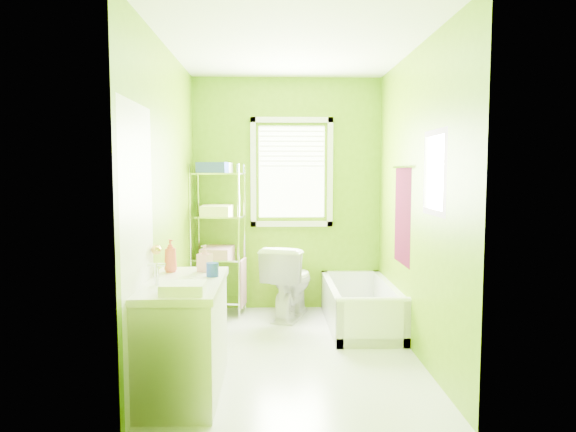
{
  "coord_description": "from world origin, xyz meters",
  "views": [
    {
      "loc": [
        -0.16,
        -4.33,
        1.56
      ],
      "look_at": [
        -0.03,
        0.25,
        1.16
      ],
      "focal_mm": 32.0,
      "sensor_mm": 36.0,
      "label": 1
    }
  ],
  "objects_px": {
    "bathtub": "(361,312)",
    "wire_shelf_unit": "(219,222)",
    "vanity": "(184,333)",
    "toilet": "(289,281)"
  },
  "relations": [
    {
      "from": "vanity",
      "to": "wire_shelf_unit",
      "type": "height_order",
      "value": "wire_shelf_unit"
    },
    {
      "from": "toilet",
      "to": "vanity",
      "type": "height_order",
      "value": "vanity"
    },
    {
      "from": "bathtub",
      "to": "vanity",
      "type": "xyz_separation_m",
      "value": [
        -1.51,
        -1.49,
        0.28
      ]
    },
    {
      "from": "bathtub",
      "to": "wire_shelf_unit",
      "type": "bearing_deg",
      "value": 160.75
    },
    {
      "from": "bathtub",
      "to": "vanity",
      "type": "relative_size",
      "value": 1.33
    },
    {
      "from": "bathtub",
      "to": "wire_shelf_unit",
      "type": "distance_m",
      "value": 1.78
    },
    {
      "from": "toilet",
      "to": "wire_shelf_unit",
      "type": "xyz_separation_m",
      "value": [
        -0.76,
        0.15,
        0.62
      ]
    },
    {
      "from": "toilet",
      "to": "vanity",
      "type": "bearing_deg",
      "value": 84.96
    },
    {
      "from": "bathtub",
      "to": "vanity",
      "type": "bearing_deg",
      "value": -135.35
    },
    {
      "from": "bathtub",
      "to": "vanity",
      "type": "distance_m",
      "value": 2.14
    }
  ]
}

